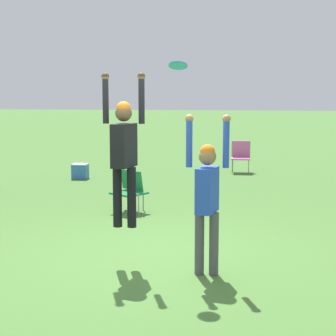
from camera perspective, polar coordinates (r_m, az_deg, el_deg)
ground_plane at (r=7.86m, az=-2.15°, el=-9.31°), size 120.00×120.00×0.00m
person_jumping at (r=7.34m, az=-4.50°, el=2.14°), size 0.58×0.46×2.03m
person_defending at (r=7.02m, az=4.00°, el=-2.41°), size 0.56×0.44×2.03m
frisbee at (r=7.08m, az=1.03°, el=10.36°), size 0.24×0.23×0.10m
camping_chair_0 at (r=16.16m, az=7.40°, el=1.38°), size 0.54×0.58×0.90m
camping_chair_1 at (r=10.84m, az=-3.87°, el=-2.07°), size 0.76×0.83×0.79m
cooler_box at (r=15.08m, az=-8.91°, el=-0.32°), size 0.40×0.34×0.40m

